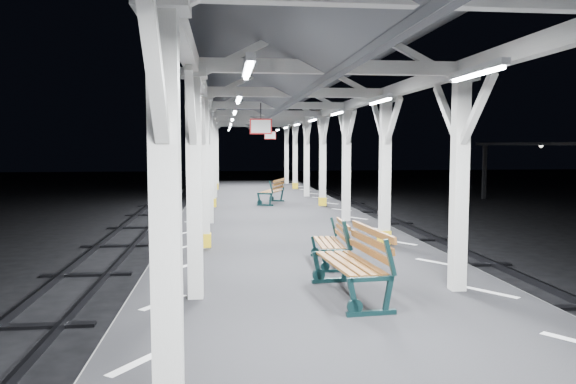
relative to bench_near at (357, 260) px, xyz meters
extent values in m
plane|color=black|center=(-0.36, 2.21, -1.55)|extent=(120.00, 120.00, 0.00)
cube|color=black|center=(-0.36, 2.21, -1.05)|extent=(6.00, 50.00, 1.00)
cube|color=silver|center=(-2.81, 2.21, -0.54)|extent=(1.00, 48.00, 0.01)
cube|color=silver|center=(2.09, 2.21, -0.54)|extent=(1.00, 48.00, 0.01)
cube|color=#2D2D33|center=(-4.81, 2.21, -1.47)|extent=(0.08, 60.00, 0.16)
cube|color=black|center=(-5.36, 2.21, -1.52)|extent=(2.20, 0.22, 0.06)
cube|color=#2D2D33|center=(4.09, 2.21, -1.47)|extent=(0.08, 60.00, 0.16)
cube|color=black|center=(4.64, 2.21, -1.52)|extent=(2.20, 0.22, 0.06)
cube|color=silver|center=(-2.36, -3.79, 1.05)|extent=(0.22, 0.22, 3.20)
cube|color=silver|center=(-2.36, -3.79, 2.71)|extent=(0.40, 0.40, 0.12)
cube|color=silver|center=(-2.36, -3.24, 2.20)|extent=(0.10, 0.99, 0.99)
cube|color=silver|center=(-2.36, -4.34, 2.20)|extent=(0.10, 0.99, 0.99)
cube|color=silver|center=(-2.36, 0.21, 1.05)|extent=(0.22, 0.22, 3.20)
cube|color=silver|center=(-2.36, 0.21, 2.71)|extent=(0.40, 0.40, 0.12)
cube|color=silver|center=(-2.36, 0.76, 2.20)|extent=(0.10, 0.99, 0.99)
cube|color=silver|center=(-2.36, -0.34, 2.20)|extent=(0.10, 0.99, 0.99)
cube|color=silver|center=(-2.36, 4.21, 1.05)|extent=(0.22, 0.22, 3.20)
cube|color=silver|center=(-2.36, 4.21, 2.71)|extent=(0.40, 0.40, 0.12)
cube|color=yellow|center=(-2.36, 4.21, -0.37)|extent=(0.26, 0.26, 0.30)
cube|color=silver|center=(-2.36, 4.76, 2.20)|extent=(0.10, 0.99, 0.99)
cube|color=silver|center=(-2.36, 3.66, 2.20)|extent=(0.10, 0.99, 0.99)
cube|color=silver|center=(-2.36, 8.21, 1.05)|extent=(0.22, 0.22, 3.20)
cube|color=silver|center=(-2.36, 8.21, 2.71)|extent=(0.40, 0.40, 0.12)
cube|color=silver|center=(-2.36, 8.76, 2.20)|extent=(0.10, 0.99, 0.99)
cube|color=silver|center=(-2.36, 7.66, 2.20)|extent=(0.10, 0.99, 0.99)
cube|color=silver|center=(-2.36, 12.21, 1.05)|extent=(0.22, 0.22, 3.20)
cube|color=silver|center=(-2.36, 12.21, 2.71)|extent=(0.40, 0.40, 0.12)
cube|color=yellow|center=(-2.36, 12.21, -0.37)|extent=(0.26, 0.26, 0.30)
cube|color=silver|center=(-2.36, 12.76, 2.20)|extent=(0.10, 0.99, 0.99)
cube|color=silver|center=(-2.36, 11.66, 2.20)|extent=(0.10, 0.99, 0.99)
cube|color=silver|center=(-2.36, 16.21, 1.05)|extent=(0.22, 0.22, 3.20)
cube|color=silver|center=(-2.36, 16.21, 2.71)|extent=(0.40, 0.40, 0.12)
cube|color=silver|center=(-2.36, 16.76, 2.20)|extent=(0.10, 0.99, 0.99)
cube|color=silver|center=(-2.36, 15.66, 2.20)|extent=(0.10, 0.99, 0.99)
cube|color=silver|center=(-2.36, 20.21, 1.05)|extent=(0.22, 0.22, 3.20)
cube|color=silver|center=(-2.36, 20.21, 2.71)|extent=(0.40, 0.40, 0.12)
cube|color=yellow|center=(-2.36, 20.21, -0.37)|extent=(0.26, 0.26, 0.30)
cube|color=silver|center=(-2.36, 20.76, 2.20)|extent=(0.10, 0.99, 0.99)
cube|color=silver|center=(-2.36, 19.66, 2.20)|extent=(0.10, 0.99, 0.99)
cube|color=silver|center=(-2.36, 24.21, 1.05)|extent=(0.22, 0.22, 3.20)
cube|color=silver|center=(-2.36, 24.21, 2.71)|extent=(0.40, 0.40, 0.12)
cube|color=silver|center=(-2.36, 24.76, 2.20)|extent=(0.10, 0.99, 0.99)
cube|color=silver|center=(-2.36, 23.66, 2.20)|extent=(0.10, 0.99, 0.99)
cube|color=silver|center=(1.64, 0.21, 1.05)|extent=(0.22, 0.22, 3.20)
cube|color=silver|center=(1.64, 0.21, 2.71)|extent=(0.40, 0.40, 0.12)
cube|color=silver|center=(1.64, 0.76, 2.20)|extent=(0.10, 0.99, 0.99)
cube|color=silver|center=(1.64, -0.34, 2.20)|extent=(0.10, 0.99, 0.99)
cube|color=silver|center=(1.64, 4.21, 1.05)|extent=(0.22, 0.22, 3.20)
cube|color=silver|center=(1.64, 4.21, 2.71)|extent=(0.40, 0.40, 0.12)
cube|color=yellow|center=(1.64, 4.21, -0.37)|extent=(0.26, 0.26, 0.30)
cube|color=silver|center=(1.64, 4.76, 2.20)|extent=(0.10, 0.99, 0.99)
cube|color=silver|center=(1.64, 3.66, 2.20)|extent=(0.10, 0.99, 0.99)
cube|color=silver|center=(1.64, 8.21, 1.05)|extent=(0.22, 0.22, 3.20)
cube|color=silver|center=(1.64, 8.21, 2.71)|extent=(0.40, 0.40, 0.12)
cube|color=silver|center=(1.64, 8.76, 2.20)|extent=(0.10, 0.99, 0.99)
cube|color=silver|center=(1.64, 7.66, 2.20)|extent=(0.10, 0.99, 0.99)
cube|color=silver|center=(1.64, 12.21, 1.05)|extent=(0.22, 0.22, 3.20)
cube|color=silver|center=(1.64, 12.21, 2.71)|extent=(0.40, 0.40, 0.12)
cube|color=yellow|center=(1.64, 12.21, -0.37)|extent=(0.26, 0.26, 0.30)
cube|color=silver|center=(1.64, 12.76, 2.20)|extent=(0.10, 0.99, 0.99)
cube|color=silver|center=(1.64, 11.66, 2.20)|extent=(0.10, 0.99, 0.99)
cube|color=silver|center=(1.64, 16.21, 1.05)|extent=(0.22, 0.22, 3.20)
cube|color=silver|center=(1.64, 16.21, 2.71)|extent=(0.40, 0.40, 0.12)
cube|color=silver|center=(1.64, 16.76, 2.20)|extent=(0.10, 0.99, 0.99)
cube|color=silver|center=(1.64, 15.66, 2.20)|extent=(0.10, 0.99, 0.99)
cube|color=silver|center=(1.64, 20.21, 1.05)|extent=(0.22, 0.22, 3.20)
cube|color=silver|center=(1.64, 20.21, 2.71)|extent=(0.40, 0.40, 0.12)
cube|color=yellow|center=(1.64, 20.21, -0.37)|extent=(0.26, 0.26, 0.30)
cube|color=silver|center=(1.64, 20.76, 2.20)|extent=(0.10, 0.99, 0.99)
cube|color=silver|center=(1.64, 19.66, 2.20)|extent=(0.10, 0.99, 0.99)
cube|color=silver|center=(1.64, 24.21, 1.05)|extent=(0.22, 0.22, 3.20)
cube|color=silver|center=(1.64, 24.21, 2.71)|extent=(0.40, 0.40, 0.12)
cube|color=silver|center=(1.64, 24.76, 2.20)|extent=(0.10, 0.99, 0.99)
cube|color=silver|center=(1.64, 23.66, 2.20)|extent=(0.10, 0.99, 0.99)
cube|color=silver|center=(-2.36, 2.21, 2.83)|extent=(0.18, 48.00, 0.24)
cube|color=silver|center=(1.64, 2.21, 2.83)|extent=(0.18, 48.00, 0.24)
cube|color=silver|center=(-0.36, 0.21, 2.83)|extent=(4.20, 0.14, 0.20)
cube|color=silver|center=(-0.36, 4.21, 2.83)|extent=(4.20, 0.14, 0.20)
cube|color=silver|center=(-0.36, 8.21, 2.83)|extent=(4.20, 0.14, 0.20)
cube|color=silver|center=(-0.36, 12.21, 2.83)|extent=(4.20, 0.14, 0.20)
cube|color=silver|center=(-0.36, 16.21, 2.83)|extent=(4.20, 0.14, 0.20)
cube|color=silver|center=(-0.36, 20.21, 2.83)|extent=(4.20, 0.14, 0.20)
cube|color=silver|center=(-0.36, 24.21, 2.83)|extent=(4.20, 0.14, 0.20)
cube|color=silver|center=(-0.36, 2.21, 3.75)|extent=(0.16, 48.00, 0.20)
cube|color=#53565B|center=(-1.66, 2.21, 3.37)|extent=(2.80, 49.00, 1.45)
cube|color=#53565B|center=(0.94, 2.21, 3.37)|extent=(2.80, 49.00, 1.45)
cube|color=silver|center=(-1.66, -1.79, 2.55)|extent=(0.10, 1.35, 0.08)
cube|color=white|center=(-1.66, -1.79, 2.50)|extent=(0.05, 1.25, 0.05)
cube|color=silver|center=(-1.66, 2.21, 2.55)|extent=(0.10, 1.35, 0.08)
cube|color=white|center=(-1.66, 2.21, 2.50)|extent=(0.05, 1.25, 0.05)
cube|color=silver|center=(-1.66, 6.21, 2.55)|extent=(0.10, 1.35, 0.08)
cube|color=white|center=(-1.66, 6.21, 2.50)|extent=(0.05, 1.25, 0.05)
cube|color=silver|center=(-1.66, 10.21, 2.55)|extent=(0.10, 1.35, 0.08)
cube|color=white|center=(-1.66, 10.21, 2.50)|extent=(0.05, 1.25, 0.05)
cube|color=silver|center=(-1.66, 14.21, 2.55)|extent=(0.10, 1.35, 0.08)
cube|color=white|center=(-1.66, 14.21, 2.50)|extent=(0.05, 1.25, 0.05)
cube|color=silver|center=(-1.66, 18.21, 2.55)|extent=(0.10, 1.35, 0.08)
cube|color=white|center=(-1.66, 18.21, 2.50)|extent=(0.05, 1.25, 0.05)
cube|color=silver|center=(-1.66, 22.21, 2.55)|extent=(0.10, 1.35, 0.08)
cube|color=white|center=(-1.66, 22.21, 2.50)|extent=(0.05, 1.25, 0.05)
cube|color=silver|center=(0.94, -1.79, 2.55)|extent=(0.10, 1.35, 0.08)
cube|color=white|center=(0.94, -1.79, 2.50)|extent=(0.05, 1.25, 0.05)
cube|color=silver|center=(0.94, 2.21, 2.55)|extent=(0.10, 1.35, 0.08)
cube|color=white|center=(0.94, 2.21, 2.50)|extent=(0.05, 1.25, 0.05)
cube|color=silver|center=(0.94, 6.21, 2.55)|extent=(0.10, 1.35, 0.08)
cube|color=white|center=(0.94, 6.21, 2.50)|extent=(0.05, 1.25, 0.05)
cube|color=silver|center=(0.94, 10.21, 2.55)|extent=(0.10, 1.35, 0.08)
cube|color=white|center=(0.94, 10.21, 2.50)|extent=(0.05, 1.25, 0.05)
cube|color=silver|center=(0.94, 14.21, 2.55)|extent=(0.10, 1.35, 0.08)
cube|color=white|center=(0.94, 14.21, 2.50)|extent=(0.05, 1.25, 0.05)
cube|color=silver|center=(0.94, 18.21, 2.55)|extent=(0.10, 1.35, 0.08)
cube|color=white|center=(0.94, 18.21, 2.50)|extent=(0.05, 1.25, 0.05)
cube|color=silver|center=(0.94, 22.21, 2.55)|extent=(0.10, 1.35, 0.08)
cube|color=white|center=(0.94, 22.21, 2.50)|extent=(0.05, 1.25, 0.05)
cylinder|color=black|center=(-1.10, 4.84, 2.47)|extent=(0.02, 0.02, 0.36)
cube|color=red|center=(-1.10, 4.84, 2.12)|extent=(0.50, 0.03, 0.35)
cube|color=white|center=(-1.10, 4.84, 2.12)|extent=(0.44, 0.04, 0.29)
cylinder|color=black|center=(0.05, 16.32, 2.47)|extent=(0.02, 0.02, 0.36)
cube|color=red|center=(0.05, 16.32, 2.12)|extent=(0.50, 0.03, 0.35)
cube|color=white|center=(0.05, 16.32, 2.12)|extent=(0.44, 0.05, 0.29)
cube|color=black|center=(13.64, 24.21, 0.10)|extent=(0.20, 0.20, 3.30)
sphere|color=silver|center=(13.64, 18.21, 1.67)|extent=(0.20, 0.20, 0.20)
sphere|color=silver|center=(13.64, 24.21, 1.67)|extent=(0.20, 0.20, 0.20)
cube|color=#102D2F|center=(-0.02, -0.92, -0.51)|extent=(0.69, 0.13, 0.07)
cube|color=#102D2F|center=(-0.27, -0.95, -0.29)|extent=(0.18, 0.07, 0.53)
cube|color=#102D2F|center=(0.20, -0.90, -0.29)|extent=(0.16, 0.07, 0.53)
cube|color=#102D2F|center=(0.23, -0.90, 0.22)|extent=(0.19, 0.07, 0.50)
cube|color=#102D2F|center=(-0.19, 0.90, -0.51)|extent=(0.69, 0.13, 0.07)
cube|color=#102D2F|center=(-0.45, 0.88, -0.29)|extent=(0.18, 0.07, 0.53)
cube|color=#102D2F|center=(0.03, 0.92, -0.29)|extent=(0.16, 0.07, 0.53)
cube|color=#102D2F|center=(0.06, 0.93, 0.22)|extent=(0.19, 0.07, 0.50)
cube|color=brown|center=(-0.34, -0.03, -0.03)|extent=(0.26, 1.74, 0.04)
cube|color=brown|center=(-0.19, -0.02, -0.03)|extent=(0.26, 1.74, 0.04)
cube|color=brown|center=(-0.04, 0.00, -0.03)|extent=(0.26, 1.74, 0.04)
cube|color=brown|center=(0.11, 0.01, -0.03)|extent=(0.26, 1.74, 0.04)
cube|color=brown|center=(0.19, 0.02, 0.13)|extent=(0.22, 1.74, 0.11)
cube|color=brown|center=(0.21, 0.02, 0.28)|extent=(0.22, 1.74, 0.11)
cube|color=brown|center=(0.23, 0.02, 0.42)|extent=(0.22, 1.74, 0.11)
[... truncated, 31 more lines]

